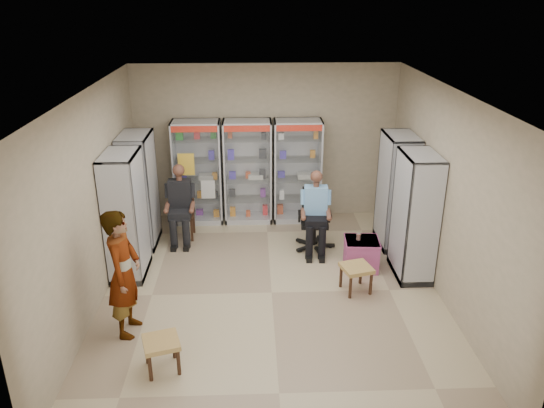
{
  "coord_description": "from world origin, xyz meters",
  "views": [
    {
      "loc": [
        -0.27,
        -6.89,
        4.25
      ],
      "look_at": [
        0.03,
        0.7,
        1.16
      ],
      "focal_mm": 35.0,
      "sensor_mm": 36.0,
      "label": 1
    }
  ],
  "objects_px": {
    "cabinet_back_left": "(198,173)",
    "pink_trunk": "(361,254)",
    "woven_stool_a": "(356,278)",
    "cabinet_back_mid": "(248,172)",
    "cabinet_left_near": "(126,216)",
    "cabinet_back_right": "(297,171)",
    "wooden_chair": "(182,213)",
    "cabinet_right_far": "(396,191)",
    "seated_shopkeeper": "(315,213)",
    "standing_man": "(124,273)",
    "cabinet_right_near": "(415,216)",
    "office_chair": "(315,220)",
    "cabinet_left_far": "(139,191)",
    "woven_stool_b": "(162,354)"
  },
  "relations": [
    {
      "from": "seated_shopkeeper",
      "to": "pink_trunk",
      "type": "bearing_deg",
      "value": -42.77
    },
    {
      "from": "woven_stool_a",
      "to": "standing_man",
      "type": "height_order",
      "value": "standing_man"
    },
    {
      "from": "wooden_chair",
      "to": "pink_trunk",
      "type": "height_order",
      "value": "wooden_chair"
    },
    {
      "from": "cabinet_back_right",
      "to": "cabinet_right_far",
      "type": "xyz_separation_m",
      "value": [
        1.63,
        -1.13,
        0.0
      ]
    },
    {
      "from": "cabinet_left_near",
      "to": "woven_stool_a",
      "type": "relative_size",
      "value": 4.79
    },
    {
      "from": "cabinet_left_far",
      "to": "seated_shopkeeper",
      "type": "xyz_separation_m",
      "value": [
        3.03,
        -0.37,
        -0.32
      ]
    },
    {
      "from": "cabinet_back_left",
      "to": "wooden_chair",
      "type": "xyz_separation_m",
      "value": [
        -0.25,
        -0.73,
        -0.53
      ]
    },
    {
      "from": "office_chair",
      "to": "woven_stool_b",
      "type": "relative_size",
      "value": 2.59
    },
    {
      "from": "cabinet_back_mid",
      "to": "pink_trunk",
      "type": "relative_size",
      "value": 3.82
    },
    {
      "from": "cabinet_back_left",
      "to": "woven_stool_b",
      "type": "xyz_separation_m",
      "value": [
        -0.07,
        -4.4,
        -0.79
      ]
    },
    {
      "from": "woven_stool_b",
      "to": "cabinet_back_left",
      "type": "bearing_deg",
      "value": 89.05
    },
    {
      "from": "cabinet_left_far",
      "to": "pink_trunk",
      "type": "height_order",
      "value": "cabinet_left_far"
    },
    {
      "from": "cabinet_right_far",
      "to": "cabinet_right_near",
      "type": "distance_m",
      "value": 1.1
    },
    {
      "from": "standing_man",
      "to": "woven_stool_a",
      "type": "bearing_deg",
      "value": -69.68
    },
    {
      "from": "cabinet_back_right",
      "to": "cabinet_right_far",
      "type": "distance_m",
      "value": 1.98
    },
    {
      "from": "cabinet_left_far",
      "to": "wooden_chair",
      "type": "xyz_separation_m",
      "value": [
        0.68,
        0.2,
        -0.53
      ]
    },
    {
      "from": "cabinet_back_right",
      "to": "cabinet_left_near",
      "type": "height_order",
      "value": "same"
    },
    {
      "from": "cabinet_right_far",
      "to": "cabinet_left_near",
      "type": "bearing_deg",
      "value": 101.41
    },
    {
      "from": "pink_trunk",
      "to": "cabinet_back_left",
      "type": "bearing_deg",
      "value": 144.08
    },
    {
      "from": "cabinet_back_right",
      "to": "pink_trunk",
      "type": "bearing_deg",
      "value": -66.3
    },
    {
      "from": "woven_stool_a",
      "to": "cabinet_back_mid",
      "type": "bearing_deg",
      "value": 120.78
    },
    {
      "from": "cabinet_right_far",
      "to": "wooden_chair",
      "type": "distance_m",
      "value": 3.84
    },
    {
      "from": "wooden_chair",
      "to": "seated_shopkeeper",
      "type": "relative_size",
      "value": 0.69
    },
    {
      "from": "cabinet_right_far",
      "to": "cabinet_back_right",
      "type": "bearing_deg",
      "value": 55.27
    },
    {
      "from": "cabinet_back_right",
      "to": "wooden_chair",
      "type": "distance_m",
      "value": 2.33
    },
    {
      "from": "office_chair",
      "to": "cabinet_right_far",
      "type": "bearing_deg",
      "value": 8.52
    },
    {
      "from": "cabinet_left_far",
      "to": "cabinet_left_near",
      "type": "relative_size",
      "value": 1.0
    },
    {
      "from": "cabinet_back_left",
      "to": "office_chair",
      "type": "xyz_separation_m",
      "value": [
        2.1,
        -1.25,
        -0.47
      ]
    },
    {
      "from": "cabinet_back_mid",
      "to": "cabinet_left_near",
      "type": "xyz_separation_m",
      "value": [
        -1.88,
        -2.03,
        0.0
      ]
    },
    {
      "from": "seated_shopkeeper",
      "to": "woven_stool_a",
      "type": "relative_size",
      "value": 3.26
    },
    {
      "from": "cabinet_back_mid",
      "to": "office_chair",
      "type": "xyz_separation_m",
      "value": [
        1.15,
        -1.25,
        -0.47
      ]
    },
    {
      "from": "cabinet_left_far",
      "to": "woven_stool_b",
      "type": "xyz_separation_m",
      "value": [
        0.86,
        -3.47,
        -0.79
      ]
    },
    {
      "from": "office_chair",
      "to": "seated_shopkeeper",
      "type": "height_order",
      "value": "seated_shopkeeper"
    },
    {
      "from": "office_chair",
      "to": "seated_shopkeeper",
      "type": "xyz_separation_m",
      "value": [
        0.0,
        -0.05,
        0.15
      ]
    },
    {
      "from": "seated_shopkeeper",
      "to": "pink_trunk",
      "type": "xyz_separation_m",
      "value": [
        0.68,
        -0.71,
        -0.43
      ]
    },
    {
      "from": "seated_shopkeeper",
      "to": "wooden_chair",
      "type": "bearing_deg",
      "value": 169.94
    },
    {
      "from": "pink_trunk",
      "to": "standing_man",
      "type": "xyz_separation_m",
      "value": [
        -3.42,
        -1.59,
        0.62
      ]
    },
    {
      "from": "cabinet_left_near",
      "to": "wooden_chair",
      "type": "relative_size",
      "value": 2.13
    },
    {
      "from": "cabinet_back_right",
      "to": "seated_shopkeeper",
      "type": "distance_m",
      "value": 1.36
    },
    {
      "from": "wooden_chair",
      "to": "cabinet_right_far",
      "type": "bearing_deg",
      "value": -6.04
    },
    {
      "from": "wooden_chair",
      "to": "pink_trunk",
      "type": "relative_size",
      "value": 1.8
    },
    {
      "from": "cabinet_back_left",
      "to": "standing_man",
      "type": "bearing_deg",
      "value": -99.92
    },
    {
      "from": "cabinet_back_left",
      "to": "pink_trunk",
      "type": "distance_m",
      "value": 3.52
    },
    {
      "from": "cabinet_back_left",
      "to": "cabinet_back_right",
      "type": "bearing_deg",
      "value": 0.0
    },
    {
      "from": "wooden_chair",
      "to": "pink_trunk",
      "type": "xyz_separation_m",
      "value": [
        3.04,
        -1.29,
        -0.22
      ]
    },
    {
      "from": "cabinet_left_near",
      "to": "seated_shopkeeper",
      "type": "height_order",
      "value": "cabinet_left_near"
    },
    {
      "from": "cabinet_back_left",
      "to": "cabinet_right_far",
      "type": "relative_size",
      "value": 1.0
    },
    {
      "from": "wooden_chair",
      "to": "cabinet_back_left",
      "type": "bearing_deg",
      "value": 71.1
    },
    {
      "from": "woven_stool_b",
      "to": "wooden_chair",
      "type": "bearing_deg",
      "value": 92.76
    },
    {
      "from": "cabinet_right_near",
      "to": "wooden_chair",
      "type": "height_order",
      "value": "cabinet_right_near"
    }
  ]
}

